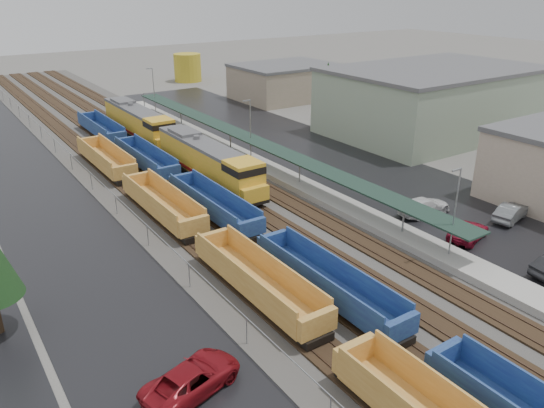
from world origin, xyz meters
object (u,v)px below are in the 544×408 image
(locomotive_trail, at_px, (139,123))
(parked_car_east_e, at_px, (511,212))
(well_string_blue, at_px, (262,239))
(storage_tank, at_px, (188,68))
(parked_car_east_c, at_px, (424,206))
(parked_car_east_b, at_px, (468,232))
(locomotive_lead, at_px, (209,162))
(parked_car_west_c, at_px, (192,379))
(well_string_yellow, at_px, (258,282))

(locomotive_trail, xyz_separation_m, parked_car_east_e, (18.92, -45.61, -1.70))
(well_string_blue, distance_m, storage_tank, 84.07)
(locomotive_trail, xyz_separation_m, parked_car_east_c, (13.21, -40.06, -1.69))
(locomotive_trail, height_order, storage_tank, storage_tank)
(locomotive_trail, distance_m, parked_car_east_b, 47.52)
(locomotive_lead, xyz_separation_m, parked_car_east_c, (13.21, -19.06, -1.69))
(locomotive_trail, bearing_deg, storage_tank, 56.32)
(well_string_blue, height_order, parked_car_west_c, well_string_blue)
(locomotive_trail, height_order, parked_car_west_c, locomotive_trail)
(parked_car_east_b, relative_size, parked_car_east_e, 1.00)
(locomotive_trail, distance_m, parked_car_east_e, 49.41)
(storage_tank, height_order, parked_car_east_e, storage_tank)
(locomotive_trail, xyz_separation_m, well_string_yellow, (-8.00, -43.39, -1.27))
(well_string_blue, height_order, storage_tank, storage_tank)
(parked_car_east_b, height_order, parked_car_east_e, parked_car_east_e)
(parked_car_east_c, bearing_deg, locomotive_lead, 37.84)
(locomotive_lead, bearing_deg, parked_car_east_c, -55.28)
(well_string_yellow, height_order, parked_car_west_c, well_string_yellow)
(parked_car_east_b, xyz_separation_m, parked_car_east_e, (6.63, 0.25, 0.13))
(parked_car_east_e, bearing_deg, well_string_blue, 59.11)
(locomotive_lead, bearing_deg, parked_car_east_e, -52.45)
(well_string_yellow, height_order, parked_car_east_e, well_string_yellow)
(storage_tank, bearing_deg, parked_car_east_e, -95.31)
(locomotive_lead, bearing_deg, parked_car_east_b, -63.70)
(parked_car_west_c, relative_size, parked_car_east_c, 1.05)
(well_string_blue, relative_size, parked_car_east_e, 20.27)
(storage_tank, xyz_separation_m, parked_car_east_e, (-8.00, -86.01, -2.21))
(parked_car_east_b, bearing_deg, storage_tank, -25.21)
(parked_car_east_c, bearing_deg, parked_car_east_b, 174.07)
(locomotive_trail, relative_size, storage_tank, 3.45)
(locomotive_trail, bearing_deg, parked_car_west_c, -108.04)
(well_string_yellow, distance_m, storage_tank, 90.78)
(locomotive_lead, bearing_deg, locomotive_trail, 90.00)
(well_string_yellow, height_order, parked_car_east_c, well_string_yellow)
(locomotive_trail, bearing_deg, well_string_yellow, -100.45)
(parked_car_east_c, bearing_deg, well_string_yellow, 102.03)
(locomotive_trail, relative_size, parked_car_west_c, 3.53)
(well_string_yellow, distance_m, parked_car_east_c, 21.47)
(locomotive_trail, xyz_separation_m, storage_tank, (26.92, 40.39, 0.52))
(parked_car_east_e, bearing_deg, locomotive_lead, 25.56)
(parked_car_west_c, bearing_deg, locomotive_lead, -45.74)
(well_string_yellow, xyz_separation_m, parked_car_east_c, (21.21, 3.32, -0.42))
(storage_tank, bearing_deg, parked_car_east_b, -99.63)
(well_string_yellow, height_order, well_string_blue, well_string_yellow)
(locomotive_lead, relative_size, well_string_yellow, 0.26)
(locomotive_lead, bearing_deg, parked_car_west_c, -119.55)
(parked_car_east_b, distance_m, parked_car_east_c, 5.87)
(locomotive_lead, xyz_separation_m, well_string_yellow, (-8.00, -22.39, -1.27))
(locomotive_lead, relative_size, locomotive_trail, 1.00)
(parked_car_east_b, xyz_separation_m, parked_car_east_c, (0.92, 5.80, 0.13))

